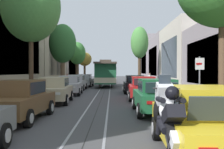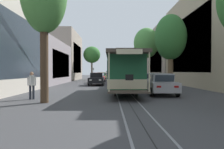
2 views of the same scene
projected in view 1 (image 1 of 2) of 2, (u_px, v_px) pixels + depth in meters
The scene contains 23 objects.
ground_plane at pixel (106, 89), 28.80m from camera, with size 162.04×162.04×0.00m, color #424244.
trolley_track_rails at pixel (107, 86), 33.28m from camera, with size 1.14×72.82×0.01m.
building_facade_left at pixel (16, 46), 30.65m from camera, with size 5.88×64.52×10.97m.
building_facade_right at pixel (186, 54), 33.48m from camera, with size 4.88×64.52×9.81m.
parked_car_brown_second_left at pixel (20, 100), 10.30m from camera, with size 2.11×4.41×1.58m.
parked_car_beige_mid_left at pixel (55, 90), 15.91m from camera, with size 2.15×4.42×1.58m.
parked_car_silver_fourth_left at pixel (70, 85), 21.59m from camera, with size 2.13×4.42×1.58m.
parked_car_silver_fifth_left at pixel (77, 82), 27.28m from camera, with size 2.01×4.37×1.58m.
parked_car_silver_sixth_left at pixel (85, 80), 33.32m from camera, with size 2.14×4.42×1.58m.
parked_car_yellow_near_right at pixel (203, 121), 5.88m from camera, with size 2.14×4.42×1.58m.
parked_car_green_second_right at pixel (157, 96), 11.87m from camera, with size 2.02×4.37×1.58m.
parked_car_red_mid_right at pixel (143, 88), 17.75m from camera, with size 2.12×4.41×1.58m.
parked_car_black_fourth_right at pixel (135, 84), 23.26m from camera, with size 2.02×4.37×1.58m.
street_tree_kerb_left_second at pixel (32, 7), 17.43m from camera, with size 3.97×3.52×8.66m.
street_tree_kerb_left_mid at pixel (63, 44), 29.17m from camera, with size 3.04×2.68×7.26m.
street_tree_kerb_left_fourth at pixel (78, 54), 40.04m from camera, with size 2.57×2.73×6.48m.
street_tree_kerb_left_far at pixel (85, 60), 52.59m from camera, with size 2.84×2.40×5.82m.
street_tree_kerb_right_second at pixel (140, 43), 36.98m from camera, with size 2.51×2.41×8.32m.
cable_car_trolley at pixel (107, 74), 32.33m from camera, with size 2.59×9.14×3.28m.
motorcycle_with_rider at pixel (170, 122), 4.90m from camera, with size 0.49×1.84×1.86m.
pedestrian_on_left_pavement at pixel (150, 79), 35.70m from camera, with size 0.55×0.42×1.70m.
pedestrian_on_right_pavement at pixel (68, 78), 37.37m from camera, with size 0.55×0.42×1.64m.
street_sign_post at pixel (200, 80), 10.66m from camera, with size 0.36×0.08×2.54m.
Camera 1 is at (0.75, -2.85, 1.92)m, focal length 41.71 mm.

